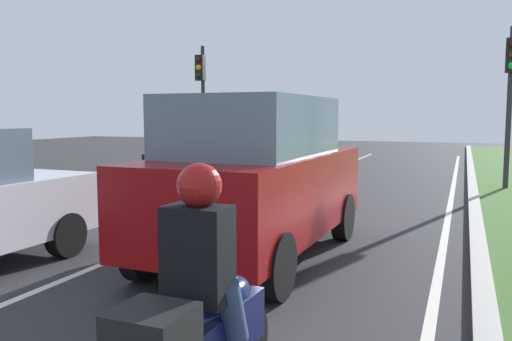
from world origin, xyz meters
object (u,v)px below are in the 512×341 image
rider_person (200,252)px  traffic_light_overhead_left (202,88)px  car_hatchback_far (207,159)px  car_suv_ahead (256,177)px  traffic_light_near_right (511,81)px

rider_person → traffic_light_overhead_left: bearing=118.7°
car_hatchback_far → rider_person: car_hatchback_far is taller
car_suv_ahead → car_hatchback_far: bearing=124.3°
traffic_light_near_right → car_suv_ahead: bearing=-113.3°
traffic_light_near_right → traffic_light_overhead_left: size_ratio=0.97×
rider_person → traffic_light_overhead_left: traffic_light_overhead_left is taller
car_hatchback_far → rider_person: size_ratio=3.19×
car_hatchback_far → rider_person: 10.73m
car_suv_ahead → rider_person: 4.18m
car_hatchback_far → traffic_light_near_right: 8.33m
car_hatchback_far → rider_person: bearing=-62.8°
car_suv_ahead → rider_person: car_suv_ahead is taller
traffic_light_overhead_left → car_hatchback_far: bearing=-61.2°
car_suv_ahead → traffic_light_near_right: (3.79, 8.79, 1.76)m
traffic_light_overhead_left → car_suv_ahead: bearing=-58.9°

